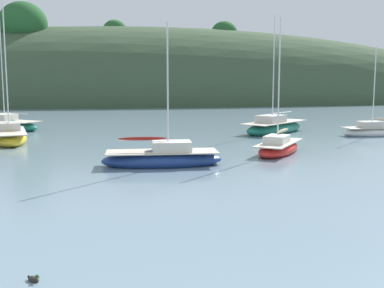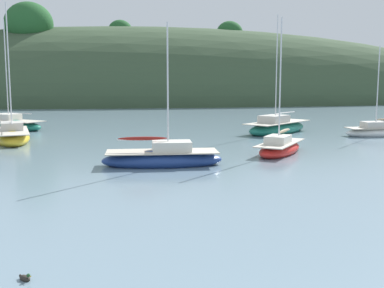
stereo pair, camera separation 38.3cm
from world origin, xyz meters
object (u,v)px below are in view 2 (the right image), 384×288
(sailboat_grey_yawl, at_px, (378,131))
(sailboat_red_portside, at_px, (163,158))
(sailboat_black_sloop, at_px, (11,125))
(duck_trailing, at_px, (25,278))
(sailboat_orange_cutter, at_px, (280,148))
(sailboat_cream_ketch, at_px, (12,136))
(sailboat_teal_outer, at_px, (277,128))

(sailboat_grey_yawl, relative_size, sailboat_red_portside, 0.95)
(sailboat_black_sloop, height_order, duck_trailing, sailboat_black_sloop)
(sailboat_grey_yawl, xyz_separation_m, sailboat_orange_cutter, (-11.10, -7.92, 0.01))
(sailboat_black_sloop, bearing_deg, sailboat_grey_yawl, -16.88)
(sailboat_grey_yawl, relative_size, duck_trailing, 20.50)
(sailboat_black_sloop, relative_size, sailboat_red_portside, 1.30)
(sailboat_grey_yawl, bearing_deg, sailboat_cream_ketch, 179.27)
(sailboat_orange_cutter, height_order, sailboat_cream_ketch, sailboat_cream_ketch)
(sailboat_red_portside, bearing_deg, sailboat_grey_yawl, 30.53)
(sailboat_black_sloop, height_order, sailboat_grey_yawl, sailboat_black_sloop)
(sailboat_red_portside, relative_size, sailboat_teal_outer, 0.77)
(sailboat_black_sloop, relative_size, sailboat_grey_yawl, 1.36)
(sailboat_orange_cutter, height_order, sailboat_red_portside, sailboat_orange_cutter)
(sailboat_cream_ketch, height_order, sailboat_teal_outer, sailboat_cream_ketch)
(sailboat_teal_outer, bearing_deg, duck_trailing, -118.31)
(sailboat_cream_ketch, relative_size, duck_trailing, 28.54)
(sailboat_orange_cutter, bearing_deg, sailboat_cream_ketch, 155.42)
(sailboat_orange_cutter, relative_size, duck_trailing, 23.48)
(sailboat_orange_cutter, bearing_deg, sailboat_red_portside, -157.64)
(sailboat_grey_yawl, height_order, sailboat_red_portside, sailboat_red_portside)
(duck_trailing, bearing_deg, sailboat_orange_cutter, 55.68)
(sailboat_cream_ketch, relative_size, sailboat_teal_outer, 1.02)
(sailboat_black_sloop, height_order, sailboat_teal_outer, sailboat_teal_outer)
(sailboat_grey_yawl, height_order, sailboat_teal_outer, sailboat_teal_outer)
(sailboat_grey_yawl, height_order, sailboat_cream_ketch, sailboat_cream_ketch)
(sailboat_cream_ketch, distance_m, duck_trailing, 26.79)
(sailboat_teal_outer, xyz_separation_m, duck_trailing, (-15.66, -29.08, -0.41))
(sailboat_orange_cutter, bearing_deg, duck_trailing, -124.32)
(sailboat_red_portside, distance_m, sailboat_teal_outer, 18.24)
(sailboat_orange_cutter, height_order, duck_trailing, sailboat_orange_cutter)
(sailboat_red_portside, distance_m, duck_trailing, 15.34)
(sailboat_black_sloop, xyz_separation_m, sailboat_cream_ketch, (2.10, -9.13, 0.00))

